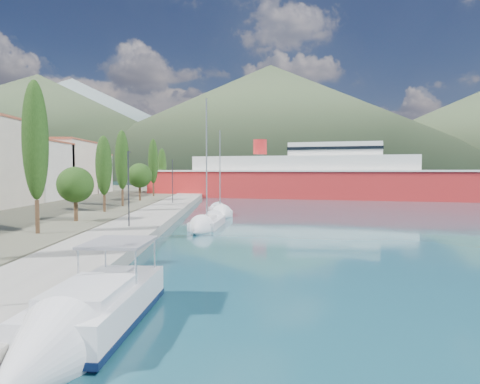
{
  "coord_description": "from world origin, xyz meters",
  "views": [
    {
      "loc": [
        -0.71,
        -19.68,
        5.27
      ],
      "look_at": [
        0.0,
        14.0,
        3.5
      ],
      "focal_mm": 30.0,
      "sensor_mm": 36.0,
      "label": 1
    }
  ],
  "objects": [
    {
      "name": "ferry",
      "position": [
        13.57,
        59.96,
        3.74
      ],
      "size": [
        63.13,
        29.75,
        12.3
      ],
      "color": "red",
      "rests_on": "ground"
    },
    {
      "name": "lamp_posts",
      "position": [
        -9.0,
        14.27,
        4.08
      ],
      "size": [
        0.15,
        43.81,
        6.06
      ],
      "color": "#2D2D33",
      "rests_on": "quay"
    },
    {
      "name": "sailboat_mid",
      "position": [
        -1.9,
        26.73,
        0.31
      ],
      "size": [
        3.35,
        7.76,
        11.05
      ],
      "color": "silver",
      "rests_on": "ground"
    },
    {
      "name": "tree_row",
      "position": [
        -14.93,
        31.4,
        5.78
      ],
      "size": [
        3.78,
        63.69,
        11.15
      ],
      "color": "#47301E",
      "rests_on": "land_strip"
    },
    {
      "name": "ground",
      "position": [
        0.0,
        120.0,
        0.0
      ],
      "size": [
        1400.0,
        1400.0,
        0.0
      ],
      "primitive_type": "plane",
      "color": "#194A58"
    },
    {
      "name": "quay",
      "position": [
        -9.0,
        26.0,
        0.4
      ],
      "size": [
        5.0,
        88.0,
        0.8
      ],
      "primitive_type": "cube",
      "color": "gray",
      "rests_on": "ground"
    },
    {
      "name": "hills_far",
      "position": [
        138.59,
        618.73,
        77.39
      ],
      "size": [
        1480.0,
        900.0,
        180.0
      ],
      "color": "slate",
      "rests_on": "ground"
    },
    {
      "name": "sailboat_near",
      "position": [
        -3.29,
        15.99,
        0.31
      ],
      "size": [
        3.61,
        9.2,
        12.89
      ],
      "color": "silver",
      "rests_on": "ground"
    },
    {
      "name": "town_buildings",
      "position": [
        -32.0,
        36.91,
        5.57
      ],
      "size": [
        9.2,
        69.2,
        11.3
      ],
      "color": "beige",
      "rests_on": "land_strip"
    },
    {
      "name": "hills_near",
      "position": [
        98.04,
        372.5,
        49.18
      ],
      "size": [
        1010.0,
        520.0,
        115.0
      ],
      "color": "#3A492E",
      "rests_on": "ground"
    },
    {
      "name": "motor_cruiser",
      "position": [
        -5.29,
        -7.79,
        0.55
      ],
      "size": [
        3.4,
        9.28,
        3.35
      ],
      "color": "#0B1433",
      "rests_on": "ground"
    }
  ]
}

